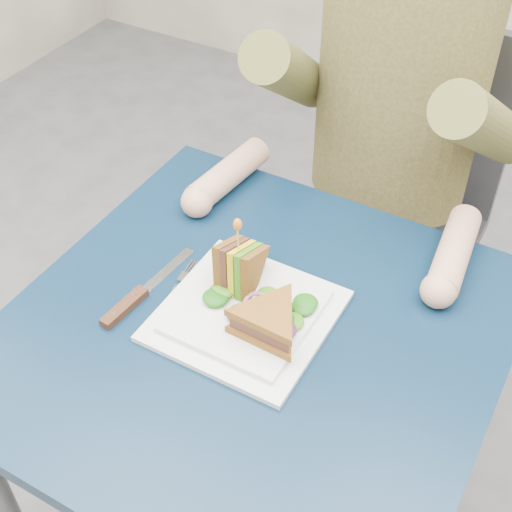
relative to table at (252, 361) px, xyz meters
The scene contains 12 objects.
table is the anchor object (origin of this frame).
chair 0.70m from the table, 90.00° to the left, with size 0.42×0.40×0.93m.
diner 0.63m from the table, 90.00° to the left, with size 0.54×0.59×0.74m.
plate 0.09m from the table, 142.30° to the left, with size 0.26×0.26×0.02m.
sandwich_flat 0.13m from the table, 14.76° to the right, with size 0.14×0.14×0.05m.
sandwich_upright 0.16m from the table, 134.57° to the left, with size 0.09×0.14×0.14m.
fork 0.17m from the table, behind, with size 0.04×0.18×0.01m.
knife 0.22m from the table, 166.84° to the right, with size 0.04×0.22×0.02m.
toothpick 0.22m from the table, 134.57° to the left, with size 0.00×0.00×0.06m, color tan.
toothpick_frill 0.24m from the table, 134.57° to the left, with size 0.01×0.01×0.02m, color orange.
lettuce_spill 0.11m from the table, 121.07° to the left, with size 0.15×0.13×0.02m, color #337A14, non-canonical shape.
onion_ring 0.12m from the table, 105.06° to the left, with size 0.04×0.04×0.01m, color #9E4C7A.
Camera 1 is at (0.37, -0.64, 1.58)m, focal length 50.00 mm.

